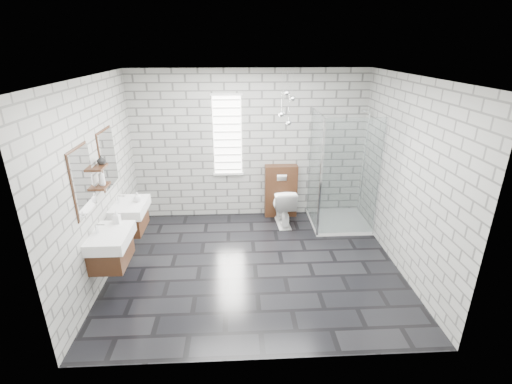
{
  "coord_description": "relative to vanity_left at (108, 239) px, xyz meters",
  "views": [
    {
      "loc": [
        -0.23,
        -4.74,
        3.08
      ],
      "look_at": [
        0.04,
        0.35,
        1.03
      ],
      "focal_mm": 26.0,
      "sensor_mm": 36.0,
      "label": 1
    }
  ],
  "objects": [
    {
      "name": "wall_left",
      "position": [
        -0.2,
        0.48,
        0.59
      ],
      "size": [
        0.02,
        3.6,
        2.7
      ],
      "primitive_type": "cube",
      "color": "#A0A09B",
      "rests_on": "floor"
    },
    {
      "name": "wall_front",
      "position": [
        1.91,
        -1.33,
        0.59
      ],
      "size": [
        4.2,
        0.02,
        2.7
      ],
      "primitive_type": "cube",
      "color": "#A0A09B",
      "rests_on": "floor"
    },
    {
      "name": "soap_bottle_c",
      "position": [
        -0.11,
        0.43,
        0.69
      ],
      "size": [
        0.09,
        0.09,
        0.22
      ],
      "primitive_type": "imported",
      "rotation": [
        0.0,
        0.0,
        -0.08
      ],
      "color": "#B2B2B2",
      "rests_on": "shelf_lower"
    },
    {
      "name": "shower_enclosure",
      "position": [
        3.41,
        1.67,
        -0.25
      ],
      "size": [
        1.0,
        1.0,
        2.03
      ],
      "color": "white",
      "rests_on": "floor"
    },
    {
      "name": "vanity_right",
      "position": [
        0.0,
        0.94,
        0.0
      ],
      "size": [
        0.47,
        0.7,
        1.57
      ],
      "color": "#452615",
      "rests_on": "wall_left"
    },
    {
      "name": "cistern_panel",
      "position": [
        2.48,
        2.18,
        -0.26
      ],
      "size": [
        0.6,
        0.2,
        1.0
      ],
      "primitive_type": "cube",
      "color": "#452615",
      "rests_on": "floor"
    },
    {
      "name": "soap_bottle_a",
      "position": [
        0.06,
        0.27,
        0.19
      ],
      "size": [
        0.09,
        0.09,
        0.18
      ],
      "primitive_type": "imported",
      "rotation": [
        0.0,
        0.0,
        -0.1
      ],
      "color": "#B2B2B2",
      "rests_on": "vanity_left"
    },
    {
      "name": "pendant_cluster",
      "position": [
        2.5,
        1.84,
        1.34
      ],
      "size": [
        0.28,
        0.24,
        0.89
      ],
      "color": "silver",
      "rests_on": "ceiling"
    },
    {
      "name": "shelf_upper",
      "position": [
        -0.12,
        0.43,
        0.82
      ],
      "size": [
        0.14,
        0.3,
        0.03
      ],
      "primitive_type": "cube",
      "color": "#452615",
      "rests_on": "wall_left"
    },
    {
      "name": "wall_right",
      "position": [
        4.02,
        0.48,
        0.59
      ],
      "size": [
        0.02,
        3.6,
        2.7
      ],
      "primitive_type": "cube",
      "color": "#A0A09B",
      "rests_on": "floor"
    },
    {
      "name": "ceiling",
      "position": [
        1.91,
        0.48,
        1.95
      ],
      "size": [
        4.2,
        3.6,
        0.02
      ],
      "primitive_type": "cube",
      "color": "white",
      "rests_on": "wall_back"
    },
    {
      "name": "vanity_left",
      "position": [
        0.0,
        0.0,
        0.0
      ],
      "size": [
        0.47,
        0.7,
        1.57
      ],
      "color": "#452615",
      "rests_on": "wall_left"
    },
    {
      "name": "wall_back",
      "position": [
        1.91,
        2.29,
        0.59
      ],
      "size": [
        4.2,
        0.02,
        2.7
      ],
      "primitive_type": "cube",
      "color": "#A0A09B",
      "rests_on": "floor"
    },
    {
      "name": "vase",
      "position": [
        -0.11,
        0.52,
        0.9
      ],
      "size": [
        0.15,
        0.15,
        0.12
      ],
      "primitive_type": "imported",
      "rotation": [
        0.0,
        0.0,
        -0.34
      ],
      "color": "#B2B2B2",
      "rests_on": "shelf_upper"
    },
    {
      "name": "soap_bottle_b",
      "position": [
        0.15,
        0.99,
        0.17
      ],
      "size": [
        0.15,
        0.15,
        0.15
      ],
      "primitive_type": "imported",
      "rotation": [
        0.0,
        0.0,
        0.35
      ],
      "color": "#B2B2B2",
      "rests_on": "vanity_right"
    },
    {
      "name": "floor",
      "position": [
        1.91,
        0.48,
        -0.77
      ],
      "size": [
        4.2,
        3.6,
        0.02
      ],
      "primitive_type": "cube",
      "color": "black",
      "rests_on": "ground"
    },
    {
      "name": "shelf_lower",
      "position": [
        -0.12,
        0.43,
        0.56
      ],
      "size": [
        0.14,
        0.3,
        0.03
      ],
      "primitive_type": "cube",
      "color": "#452615",
      "rests_on": "wall_left"
    },
    {
      "name": "toilet",
      "position": [
        2.48,
        1.82,
        -0.41
      ],
      "size": [
        0.44,
        0.71,
        0.7
      ],
      "primitive_type": "imported",
      "rotation": [
        0.0,
        0.0,
        3.21
      ],
      "color": "white",
      "rests_on": "floor"
    },
    {
      "name": "window",
      "position": [
        1.51,
        2.26,
        0.79
      ],
      "size": [
        0.56,
        0.05,
        1.48
      ],
      "color": "white",
      "rests_on": "wall_back"
    },
    {
      "name": "flush_plate",
      "position": [
        2.48,
        2.08,
        0.04
      ],
      "size": [
        0.18,
        0.01,
        0.12
      ],
      "primitive_type": "cube",
      "color": "silver",
      "rests_on": "cistern_panel"
    }
  ]
}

